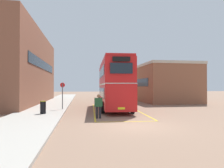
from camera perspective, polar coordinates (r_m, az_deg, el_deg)
name	(u,v)px	position (r m, az deg, el deg)	size (l,w,h in m)	color
ground_plane	(106,104)	(26.04, -1.65, -5.66)	(135.60, 135.60, 0.00)	#846651
sidewalk_left	(55,103)	(28.44, -15.42, -5.08)	(4.00, 57.60, 0.14)	#A39E93
brick_building_left	(16,68)	(29.65, -25.04, 3.97)	(6.90, 21.46, 9.27)	brown
depot_building_right	(158,83)	(33.47, 12.78, 0.16)	(7.26, 14.75, 5.49)	brown
double_decker_bus	(114,84)	(20.48, 0.43, 0.04)	(3.15, 10.86, 4.75)	black
single_deck_bus	(117,90)	(40.52, 1.38, -1.58)	(3.47, 9.37, 3.02)	black
pedestrian_boarding	(99,104)	(14.49, -3.77, -5.69)	(0.57, 0.25, 1.70)	black
litter_bin	(43,107)	(16.83, -18.60, -6.15)	(0.46, 0.46, 0.99)	black
bus_stop_sign	(62,93)	(19.59, -13.59, -2.47)	(0.44, 0.11, 2.47)	#4C4C51
bay_marking_yellow	(116,111)	(18.67, 1.25, -7.60)	(4.77, 12.95, 0.01)	gold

